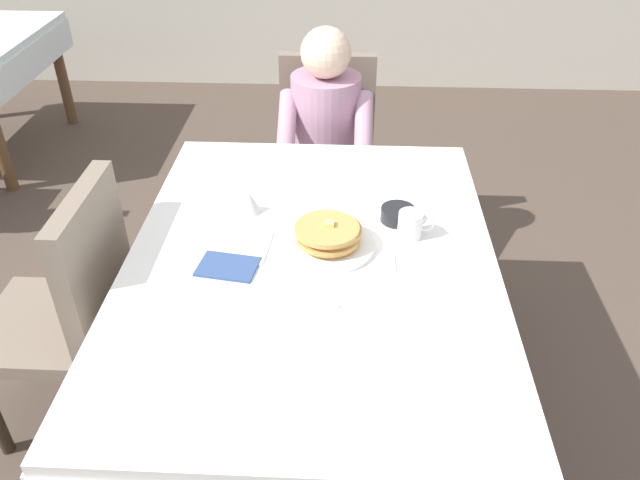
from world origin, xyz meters
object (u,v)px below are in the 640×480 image
chair_left_side (73,302)px  spoon_near_edge (312,309)px  bowl_butter (398,214)px  syrup_pitcher (249,202)px  chair_diner (327,145)px  knife_right_of_plate (392,252)px  breakfast_stack (329,234)px  dining_table_main (311,280)px  diner_person (326,133)px  cup_coffee (411,225)px  plate_breakfast (329,245)px  fork_left_of_plate (266,248)px

chair_left_side → spoon_near_edge: bearing=-106.8°
bowl_butter → syrup_pitcher: bearing=176.7°
chair_diner → knife_right_of_plate: size_ratio=4.65×
knife_right_of_plate → syrup_pitcher: bearing=65.5°
breakfast_stack → syrup_pitcher: size_ratio=2.60×
dining_table_main → spoon_near_edge: spoon_near_edge is taller
dining_table_main → knife_right_of_plate: bearing=7.8°
diner_person → cup_coffee: bearing=108.5°
chair_diner → diner_person: (-0.00, -0.16, 0.14)m
cup_coffee → diner_person: bearing=108.5°
plate_breakfast → spoon_near_edge: size_ratio=1.87×
diner_person → spoon_near_edge: (0.01, -1.25, 0.07)m
dining_table_main → breakfast_stack: bearing=46.2°
syrup_pitcher → plate_breakfast: bearing=-34.9°
dining_table_main → chair_left_side: bearing=180.0°
bowl_butter → fork_left_of_plate: size_ratio=0.61×
cup_coffee → knife_right_of_plate: bearing=-123.6°
plate_breakfast → syrup_pitcher: size_ratio=3.50×
syrup_pitcher → chair_left_side: bearing=-156.5°
chair_diner → diner_person: size_ratio=0.83×
dining_table_main → syrup_pitcher: bearing=132.1°
spoon_near_edge → bowl_butter: bearing=49.3°
plate_breakfast → bowl_butter: bearing=36.6°
syrup_pitcher → spoon_near_edge: (0.24, -0.48, -0.04)m
cup_coffee → fork_left_of_plate: size_ratio=0.63×
plate_breakfast → fork_left_of_plate: bearing=-174.0°
diner_person → plate_breakfast: size_ratio=4.00×
plate_breakfast → breakfast_stack: (-0.00, -0.00, 0.04)m
diner_person → bowl_butter: size_ratio=10.18×
dining_table_main → chair_left_side: chair_left_side is taller
chair_left_side → plate_breakfast: bearing=-86.3°
chair_diner → chair_left_side: (-0.77, -1.17, 0.00)m
fork_left_of_plate → knife_right_of_plate: bearing=-85.1°
chair_left_side → spoon_near_edge: chair_left_side is taller
chair_left_side → diner_person: bearing=-37.4°
cup_coffee → spoon_near_edge: (-0.28, -0.36, -0.04)m
dining_table_main → plate_breakfast: 0.12m
cup_coffee → spoon_near_edge: size_ratio=0.75×
dining_table_main → bowl_butter: 0.36m
breakfast_stack → knife_right_of_plate: 0.20m
breakfast_stack → knife_right_of_plate: bearing=-5.7°
chair_diner → knife_right_of_plate: 1.18m
diner_person → spoon_near_edge: bearing=90.6°
diner_person → plate_breakfast: bearing=92.8°
dining_table_main → diner_person: 1.01m
cup_coffee → breakfast_stack: bearing=-164.2°
chair_left_side → spoon_near_edge: size_ratio=6.20×
breakfast_stack → syrup_pitcher: bearing=144.8°
knife_right_of_plate → spoon_near_edge: 0.35m
cup_coffee → chair_diner: bearing=105.9°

